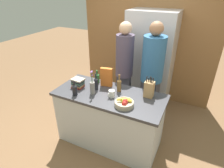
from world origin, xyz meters
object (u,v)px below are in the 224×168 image
(refrigerator, at_px, (150,61))
(person_in_blue, at_px, (152,72))
(person_at_sink, at_px, (124,67))
(bottle_wine, at_px, (119,85))
(cereal_box, at_px, (106,77))
(book_stack, at_px, (78,83))
(fruit_bowl, at_px, (124,103))
(bottle_vinegar, at_px, (75,89))
(coffee_mug, at_px, (111,94))
(knife_block, at_px, (149,89))
(bottle_oil, at_px, (96,83))
(bottle_water, at_px, (97,78))
(flower_vase, at_px, (92,87))

(refrigerator, bearing_deg, person_in_blue, -71.55)
(person_at_sink, bearing_deg, bottle_wine, -82.31)
(cereal_box, distance_m, book_stack, 0.44)
(person_in_blue, bearing_deg, fruit_bowl, -87.49)
(bottle_vinegar, bearing_deg, person_in_blue, 48.93)
(book_stack, xyz_separation_m, person_in_blue, (0.93, 0.75, 0.07))
(fruit_bowl, height_order, cereal_box, cereal_box)
(cereal_box, height_order, person_in_blue, person_in_blue)
(coffee_mug, distance_m, bottle_vinegar, 0.52)
(knife_block, xyz_separation_m, bottle_wine, (-0.43, -0.05, -0.01))
(knife_block, bearing_deg, book_stack, -168.64)
(refrigerator, height_order, book_stack, refrigerator)
(bottle_oil, height_order, bottle_vinegar, bottle_oil)
(coffee_mug, distance_m, book_stack, 0.58)
(person_at_sink, bearing_deg, book_stack, -127.93)
(fruit_bowl, height_order, book_stack, book_stack)
(bottle_oil, bearing_deg, refrigerator, 71.87)
(cereal_box, relative_size, person_at_sink, 0.16)
(knife_block, distance_m, cereal_box, 0.68)
(bottle_water, bearing_deg, refrigerator, 64.42)
(refrigerator, relative_size, bottle_wine, 7.12)
(bottle_oil, bearing_deg, knife_block, 10.94)
(bottle_oil, distance_m, person_in_blue, 0.94)
(refrigerator, xyz_separation_m, bottle_oil, (-0.43, -1.33, 0.04))
(fruit_bowl, xyz_separation_m, person_at_sink, (-0.39, 0.92, 0.08))
(knife_block, bearing_deg, bottle_wine, -173.75)
(coffee_mug, bearing_deg, person_at_sink, 100.38)
(knife_block, xyz_separation_m, cereal_box, (-0.68, 0.02, 0.03))
(cereal_box, bearing_deg, bottle_water, 169.52)
(cereal_box, distance_m, person_at_sink, 0.54)
(refrigerator, height_order, person_at_sink, refrigerator)
(bottle_oil, relative_size, person_at_sink, 0.15)
(bottle_vinegar, relative_size, person_in_blue, 0.12)
(book_stack, distance_m, bottle_vinegar, 0.23)
(coffee_mug, height_order, bottle_vinegar, bottle_vinegar)
(bottle_wine, relative_size, person_at_sink, 0.15)
(knife_block, distance_m, bottle_oil, 0.77)
(bottle_oil, relative_size, bottle_water, 1.26)
(coffee_mug, relative_size, bottle_water, 0.60)
(flower_vase, relative_size, bottle_vinegar, 1.61)
(bottle_vinegar, height_order, person_in_blue, person_in_blue)
(fruit_bowl, relative_size, flower_vase, 0.70)
(knife_block, distance_m, bottle_wine, 0.43)
(refrigerator, distance_m, coffee_mug, 1.42)
(bottle_water, xyz_separation_m, person_in_blue, (0.75, 0.48, 0.06))
(refrigerator, distance_m, knife_block, 1.22)
(flower_vase, bearing_deg, fruit_bowl, -8.47)
(book_stack, bearing_deg, flower_vase, -14.01)
(flower_vase, relative_size, person_at_sink, 0.20)
(knife_block, height_order, bottle_oil, knife_block)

